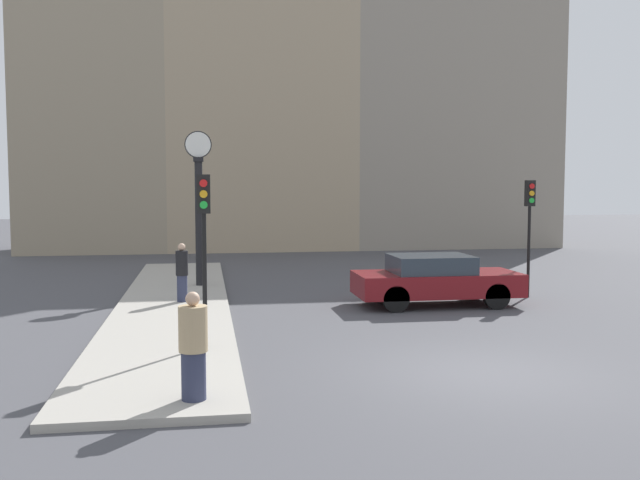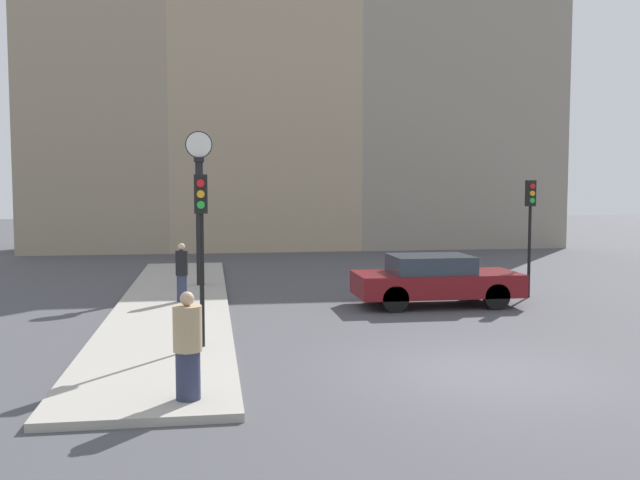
{
  "view_description": "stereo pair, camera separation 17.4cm",
  "coord_description": "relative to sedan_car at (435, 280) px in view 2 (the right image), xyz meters",
  "views": [
    {
      "loc": [
        -4.84,
        -11.8,
        3.35
      ],
      "look_at": [
        -1.53,
        8.55,
        1.73
      ],
      "focal_mm": 40.0,
      "sensor_mm": 36.0,
      "label": 1
    },
    {
      "loc": [
        -4.67,
        -11.83,
        3.35
      ],
      "look_at": [
        -1.53,
        8.55,
        1.73
      ],
      "focal_mm": 40.0,
      "sensor_mm": 36.0,
      "label": 2
    }
  ],
  "objects": [
    {
      "name": "ground_plane",
      "position": [
        -1.42,
        -6.91,
        -0.73
      ],
      "size": [
        120.0,
        120.0,
        0.0
      ],
      "primitive_type": "plane",
      "color": "#47474C"
    },
    {
      "name": "sidewalk_corner",
      "position": [
        -7.13,
        0.84,
        -0.66
      ],
      "size": [
        2.95,
        19.5,
        0.13
      ],
      "primitive_type": "cube",
      "color": "#A39E93",
      "rests_on": "ground_plane"
    },
    {
      "name": "building_row",
      "position": [
        -1.14,
        18.44,
        7.29
      ],
      "size": [
        27.39,
        5.0,
        18.22
      ],
      "color": "gray",
      "rests_on": "ground_plane"
    },
    {
      "name": "sedan_car",
      "position": [
        0.0,
        0.0,
        0.0
      ],
      "size": [
        4.49,
        1.9,
        1.4
      ],
      "color": "maroon",
      "rests_on": "ground_plane"
    },
    {
      "name": "traffic_light_near",
      "position": [
        -6.27,
        -4.62,
        1.86
      ],
      "size": [
        0.26,
        0.24,
        3.4
      ],
      "color": "black",
      "rests_on": "sidewalk_corner"
    },
    {
      "name": "traffic_light_far",
      "position": [
        3.18,
        0.95,
        1.76
      ],
      "size": [
        0.26,
        0.24,
        3.46
      ],
      "color": "black",
      "rests_on": "ground_plane"
    },
    {
      "name": "street_clock",
      "position": [
        -6.43,
        4.13,
        1.97
      ],
      "size": [
        0.85,
        0.32,
        4.88
      ],
      "color": "black",
      "rests_on": "sidewalk_corner"
    },
    {
      "name": "pedestrian_tan_coat",
      "position": [
        -6.45,
        -8.11,
        0.2
      ],
      "size": [
        0.43,
        0.43,
        1.63
      ],
      "color": "#2D334C",
      "rests_on": "sidewalk_corner"
    },
    {
      "name": "pedestrian_black_jacket",
      "position": [
        -6.89,
        0.97,
        0.21
      ],
      "size": [
        0.33,
        0.33,
        1.61
      ],
      "color": "#2D334C",
      "rests_on": "sidewalk_corner"
    }
  ]
}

